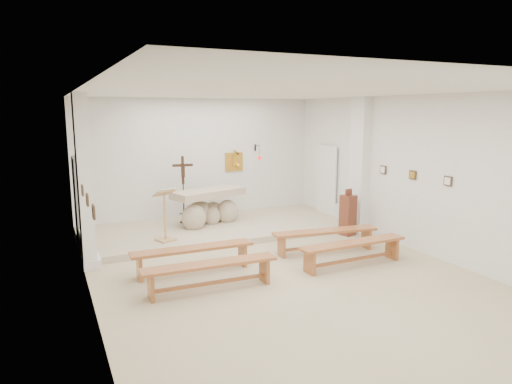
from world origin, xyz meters
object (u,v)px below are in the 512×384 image
bench_left_front (193,253)px  bench_left_second (210,270)px  donation_pedestal (348,215)px  bench_right_front (325,236)px  altar (208,209)px  crucifix_stand (183,185)px  bench_right_second (353,248)px  lectern (165,215)px

bench_left_front → bench_left_second: size_ratio=1.00×
donation_pedestal → bench_left_front: (-4.41, -0.99, -0.14)m
bench_right_front → bench_left_second: bearing=-154.0°
altar → crucifix_stand: size_ratio=1.17×
bench_right_second → bench_left_second: bearing=178.8°
crucifix_stand → bench_right_second: bearing=-56.9°
lectern → donation_pedestal: (4.49, -0.92, -0.24)m
bench_left_second → bench_left_front: bearing=91.9°
crucifix_stand → lectern: bearing=-113.6°
donation_pedestal → bench_right_second: bearing=-136.2°
donation_pedestal → bench_right_second: 2.41m
donation_pedestal → bench_left_front: 4.52m
donation_pedestal → bench_left_second: bearing=-168.2°
altar → bench_right_second: bearing=-84.2°
crucifix_stand → donation_pedestal: crucifix_stand is taller
altar → bench_left_second: 4.30m
bench_right_front → crucifix_stand: bearing=131.2°
bench_left_front → bench_left_second: bearing=-88.7°
crucifix_stand → bench_left_front: bearing=-97.0°
crucifix_stand → bench_right_front: (2.28, -3.44, -0.81)m
crucifix_stand → altar: bearing=-29.0°
bench_left_front → bench_left_second: 1.02m
altar → lectern: (-1.43, -1.15, 0.23)m
lectern → bench_right_front: size_ratio=0.51×
bench_right_front → bench_left_second: (-3.08, -1.02, 0.00)m
bench_left_front → bench_right_front: (3.08, -0.00, 0.00)m
lectern → bench_right_front: lectern is taller
bench_right_second → altar: bearing=111.7°
crucifix_stand → bench_left_front: crucifix_stand is taller
altar → bench_left_front: size_ratio=0.87×
crucifix_stand → donation_pedestal: 4.41m
bench_left_front → altar: bearing=67.3°
bench_right_second → donation_pedestal: bearing=55.3°
donation_pedestal → bench_left_front: bearing=179.9°
bench_left_second → altar: bearing=73.5°
altar → bench_right_front: bearing=-77.6°
altar → lectern: 1.85m
crucifix_stand → bench_right_second: crucifix_stand is taller
lectern → altar: bearing=18.7°
crucifix_stand → bench_left_second: crucifix_stand is taller
bench_left_front → bench_right_second: bearing=-17.0°
bench_left_front → bench_right_front: 3.08m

